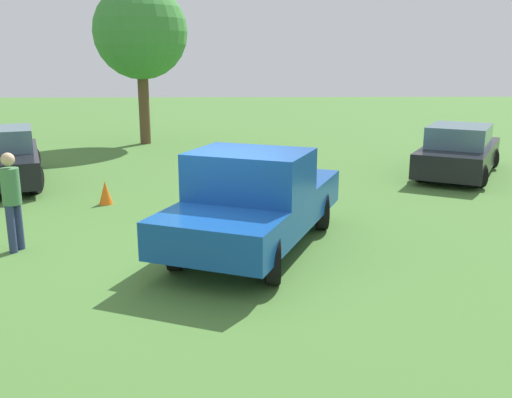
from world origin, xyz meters
TOP-DOWN VIEW (x-y plane):
  - ground_plane at (0.00, 0.00)m, footprint 80.00×80.00m
  - pickup_truck at (-0.46, 0.73)m, footprint 5.09×3.59m
  - sedan_near at (-6.90, 6.86)m, footprint 4.89×3.82m
  - sedan_far at (-6.04, -5.97)m, footprint 4.85×3.29m
  - person_bystander at (-0.47, -3.50)m, footprint 0.40×0.40m
  - tree_back_left at (-13.34, -3.32)m, footprint 3.59×3.59m
  - traffic_cone at (-3.73, -2.68)m, footprint 0.32×0.32m

SIDE VIEW (x-z plane):
  - ground_plane at x=0.00m, z-range 0.00..0.00m
  - traffic_cone at x=-3.73m, z-range 0.00..0.55m
  - sedan_near at x=-6.90m, z-range -0.06..1.41m
  - sedan_far at x=-6.04m, z-range -0.04..1.46m
  - pickup_truck at x=-0.46m, z-range 0.03..1.84m
  - person_bystander at x=-0.47m, z-range 0.12..1.89m
  - tree_back_left at x=-13.34m, z-range 1.22..7.32m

